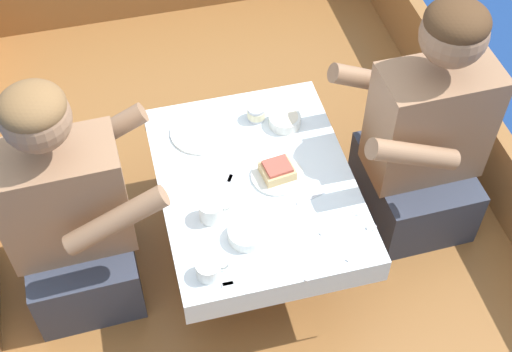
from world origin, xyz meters
TOP-DOWN VIEW (x-y plane):
  - ground_plane at (0.00, 0.00)m, footprint 60.00×60.00m
  - boat_deck at (0.00, 0.00)m, footprint 2.02×3.34m
  - cockpit_table at (0.00, 0.10)m, footprint 0.65×0.85m
  - person_port at (-0.63, 0.11)m, footprint 0.53×0.45m
  - person_starboard at (0.63, 0.13)m, footprint 0.53×0.45m
  - plate_sandwich at (0.07, 0.10)m, footprint 0.18×0.18m
  - plate_bread at (-0.14, 0.36)m, footprint 0.22×0.22m
  - sandwich at (0.07, 0.10)m, footprint 0.12×0.11m
  - bowl_port_near at (0.16, 0.33)m, footprint 0.12×0.12m
  - bowl_starboard_near at (-0.09, -0.13)m, footprint 0.12×0.12m
  - coffee_cup_port at (-0.18, -0.02)m, footprint 0.10×0.08m
  - coffee_cup_starboard at (-0.23, -0.23)m, footprint 0.10×0.08m
  - tin_can at (0.07, 0.38)m, footprint 0.07×0.07m
  - utensil_spoon_center at (0.25, -0.13)m, footprint 0.17×0.07m
  - utensil_knife_starboard at (0.10, -0.26)m, footprint 0.11×0.14m
  - utensil_spoon_starboard at (0.28, -0.21)m, footprint 0.14×0.12m
  - utensil_fork_starboard at (-0.13, -0.28)m, footprint 0.17×0.02m
  - utensil_knife_port at (0.19, -0.01)m, footprint 0.17×0.06m
  - utensil_fork_port at (-0.11, 0.08)m, footprint 0.10×0.16m

SIDE VIEW (x-z plane):
  - ground_plane at x=0.00m, z-range 0.00..0.00m
  - boat_deck at x=0.00m, z-range 0.00..0.24m
  - cockpit_table at x=0.00m, z-range 0.40..0.80m
  - person_port at x=-0.63m, z-range 0.15..1.09m
  - utensil_knife_starboard at x=0.10m, z-range 0.64..0.65m
  - utensil_knife_port at x=0.19m, z-range 0.64..0.65m
  - utensil_fork_starboard at x=-0.13m, z-range 0.64..0.65m
  - utensil_fork_port at x=-0.11m, z-range 0.64..0.65m
  - person_starboard at x=0.63m, z-range 0.15..1.13m
  - utensil_spoon_center at x=0.25m, z-range 0.64..0.65m
  - utensil_spoon_starboard at x=0.28m, z-range 0.64..0.65m
  - plate_sandwich at x=0.07m, z-range 0.64..0.65m
  - plate_bread at x=-0.14m, z-range 0.64..0.65m
  - bowl_port_near at x=0.16m, z-range 0.64..0.68m
  - bowl_starboard_near at x=-0.09m, z-range 0.64..0.68m
  - tin_can at x=0.07m, z-range 0.64..0.70m
  - coffee_cup_starboard at x=-0.23m, z-range 0.64..0.70m
  - sandwich at x=0.07m, z-range 0.65..0.70m
  - coffee_cup_port at x=-0.18m, z-range 0.64..0.71m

